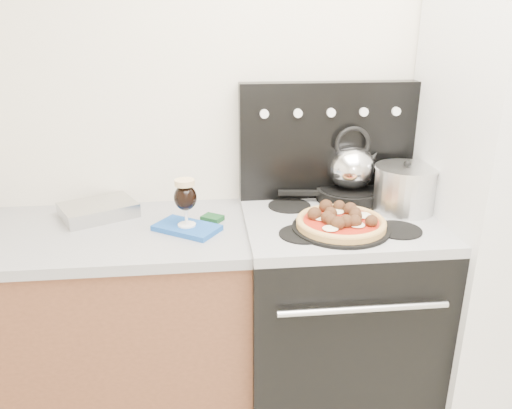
{
  "coord_description": "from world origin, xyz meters",
  "views": [
    {
      "loc": [
        -0.45,
        -0.63,
        1.66
      ],
      "look_at": [
        -0.27,
        1.05,
        1.04
      ],
      "focal_mm": 35.0,
      "sensor_mm": 36.0,
      "label": 1
    }
  ],
  "objects": [
    {
      "name": "room_shell",
      "position": [
        0.0,
        0.29,
        1.25
      ],
      "size": [
        3.52,
        3.01,
        2.52
      ],
      "color": "beige",
      "rests_on": "ground"
    },
    {
      "name": "base_cabinet",
      "position": [
        -1.02,
        1.2,
        0.43
      ],
      "size": [
        1.45,
        0.6,
        0.86
      ],
      "primitive_type": "cube",
      "color": "brown",
      "rests_on": "ground"
    },
    {
      "name": "countertop",
      "position": [
        -1.02,
        1.2,
        0.88
      ],
      "size": [
        1.48,
        0.63,
        0.04
      ],
      "primitive_type": "cube",
      "color": "#9A9A9F",
      "rests_on": "base_cabinet"
    },
    {
      "name": "stove_body",
      "position": [
        0.08,
        1.18,
        0.44
      ],
      "size": [
        0.76,
        0.65,
        0.88
      ],
      "primitive_type": "cube",
      "color": "black",
      "rests_on": "ground"
    },
    {
      "name": "cooktop",
      "position": [
        0.08,
        1.18,
        0.9
      ],
      "size": [
        0.76,
        0.65,
        0.04
      ],
      "primitive_type": "cube",
      "color": "#ADADB2",
      "rests_on": "stove_body"
    },
    {
      "name": "backguard",
      "position": [
        0.08,
        1.45,
        1.17
      ],
      "size": [
        0.76,
        0.08,
        0.5
      ],
      "primitive_type": "cube",
      "color": "black",
      "rests_on": "cooktop"
    },
    {
      "name": "fridge",
      "position": [
        0.78,
        1.15,
        0.95
      ],
      "size": [
        0.64,
        0.68,
        1.9
      ],
      "primitive_type": "cube",
      "color": "silver",
      "rests_on": "ground"
    },
    {
      "name": "foil_sheet",
      "position": [
        -0.89,
        1.34,
        0.93
      ],
      "size": [
        0.35,
        0.32,
        0.06
      ],
      "primitive_type": "cube",
      "rotation": [
        0.0,
        0.0,
        0.48
      ],
      "color": "silver",
      "rests_on": "countertop"
    },
    {
      "name": "oven_mitt",
      "position": [
        -0.53,
        1.16,
        0.91
      ],
      "size": [
        0.28,
        0.25,
        0.02
      ],
      "primitive_type": "cube",
      "rotation": [
        0.0,
        0.0,
        -0.6
      ],
      "color": "#1B51AC",
      "rests_on": "countertop"
    },
    {
      "name": "beer_glass",
      "position": [
        -0.53,
        1.16,
        1.01
      ],
      "size": [
        0.1,
        0.1,
        0.19
      ],
      "primitive_type": null,
      "rotation": [
        0.0,
        0.0,
        -0.12
      ],
      "color": "black",
      "rests_on": "oven_mitt"
    },
    {
      "name": "pizza_pan",
      "position": [
        0.05,
        1.06,
        0.93
      ],
      "size": [
        0.46,
        0.46,
        0.01
      ],
      "primitive_type": "cylinder",
      "rotation": [
        0.0,
        0.0,
        -0.29
      ],
      "color": "black",
      "rests_on": "cooktop"
    },
    {
      "name": "pizza",
      "position": [
        0.05,
        1.06,
        0.96
      ],
      "size": [
        0.39,
        0.39,
        0.05
      ],
      "primitive_type": null,
      "rotation": [
        0.0,
        0.0,
        0.18
      ],
      "color": "tan",
      "rests_on": "pizza_pan"
    },
    {
      "name": "skillet",
      "position": [
        0.17,
        1.38,
        0.95
      ],
      "size": [
        0.32,
        0.32,
        0.05
      ],
      "primitive_type": "cylinder",
      "rotation": [
        0.0,
        0.0,
        -0.12
      ],
      "color": "black",
      "rests_on": "cooktop"
    },
    {
      "name": "tea_kettle",
      "position": [
        0.17,
        1.38,
        1.09
      ],
      "size": [
        0.21,
        0.21,
        0.23
      ],
      "primitive_type": null,
      "rotation": [
        0.0,
        0.0,
        -0.02
      ],
      "color": "white",
      "rests_on": "skillet"
    },
    {
      "name": "stock_pot",
      "position": [
        0.36,
        1.23,
        1.01
      ],
      "size": [
        0.27,
        0.27,
        0.18
      ],
      "primitive_type": "cylinder",
      "rotation": [
        0.0,
        0.0,
        0.12
      ],
      "color": "silver",
      "rests_on": "cooktop"
    }
  ]
}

